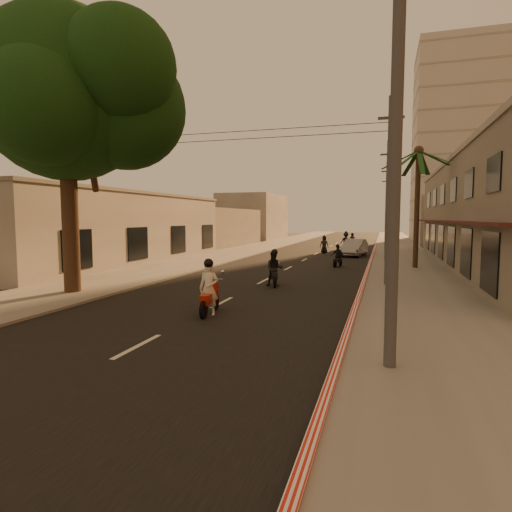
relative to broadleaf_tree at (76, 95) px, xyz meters
The scene contains 21 objects.
ground 10.96m from the broadleaf_tree, 17.97° to the right, with size 160.00×160.00×0.00m, color #383023.
road 20.84m from the broadleaf_tree, 69.68° to the left, with size 10.00×140.00×0.02m, color black.
sidewalk_right 24.26m from the broadleaf_tree, 51.68° to the left, with size 5.00×140.00×0.12m, color slate.
sidewalk_left 19.76m from the broadleaf_tree, 92.85° to the left, with size 5.00×140.00×0.12m, color slate.
curb_stripe 19.30m from the broadleaf_tree, 47.67° to the left, with size 0.20×60.00×0.20m, color red.
shophouse_row 26.41m from the broadleaf_tree, 37.63° to the left, with size 8.80×34.20×7.30m.
left_building 15.15m from the broadleaf_tree, 121.87° to the left, with size 8.20×24.20×5.20m.
distant_tower 58.67m from the broadleaf_tree, 67.22° to the left, with size 12.10×12.10×28.00m.
broadleaf_tree is the anchor object (origin of this frame).
palm_tree 20.18m from the broadleaf_tree, 43.48° to the left, with size 5.00×5.00×8.20m.
utility_poles 22.06m from the broadleaf_tree, 54.34° to the left, with size 1.20×48.26×9.00m.
filler_right 47.87m from the broadleaf_tree, 64.31° to the left, with size 8.00×14.00×6.00m, color #A8A198.
filler_left_near 33.30m from the broadleaf_tree, 103.06° to the left, with size 8.00×14.00×4.40m, color #A8A198.
filler_left_far 50.64m from the broadleaf_tree, 98.43° to the left, with size 8.00×14.00×7.00m, color #A8A198.
scooter_red 10.55m from the broadleaf_tree, 17.71° to the right, with size 0.81×1.98×1.95m.
scooter_mid_a 11.64m from the broadleaf_tree, 30.48° to the left, with size 1.18×1.82×1.83m.
scooter_mid_b 18.40m from the broadleaf_tree, 54.66° to the left, with size 1.04×1.58×1.57m.
scooter_far_a 26.89m from the broadleaf_tree, 73.66° to the left, with size 0.89×1.77×1.74m.
scooter_far_b 32.86m from the broadleaf_tree, 74.12° to the left, with size 1.53×1.92×1.94m.
parked_car 25.93m from the broadleaf_tree, 65.71° to the left, with size 2.18×4.70×1.49m, color #979A9E.
scooter_far_c 39.18m from the broadleaf_tree, 76.52° to the left, with size 0.83×1.64×1.60m.
Camera 1 is at (6.02, -13.43, 3.30)m, focal length 30.00 mm.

